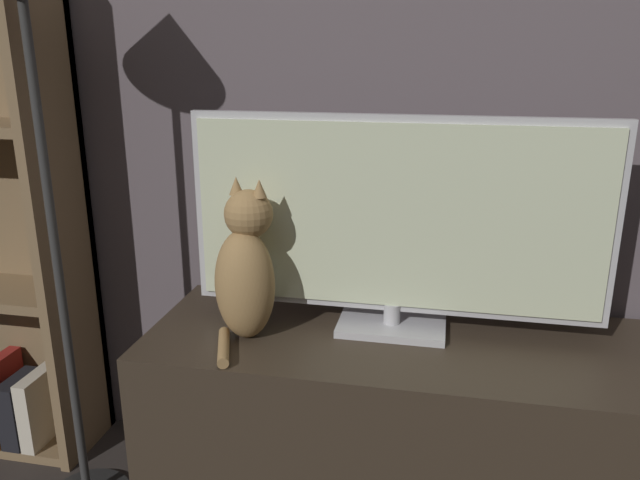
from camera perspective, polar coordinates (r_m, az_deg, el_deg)
The scene contains 4 objects.
wall_back at distance 1.76m, azimuth 10.13°, elevation 18.19°, with size 4.80×0.05×2.60m.
tv_stand at distance 1.76m, azimuth 7.98°, elevation -17.02°, with size 1.37×0.50×0.55m.
tv at distance 1.58m, azimuth 6.91°, elevation 1.57°, with size 1.06×0.17×0.56m.
cat at distance 1.58m, azimuth -6.76°, elevation -2.73°, with size 0.19×0.29×0.41m.
Camera 1 is at (0.06, -0.53, 1.26)m, focal length 35.00 mm.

